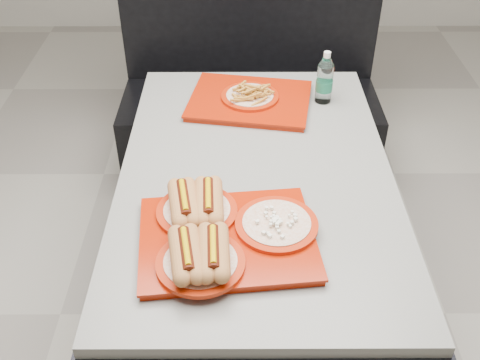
{
  "coord_description": "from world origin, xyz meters",
  "views": [
    {
      "loc": [
        -0.06,
        -1.49,
        1.87
      ],
      "look_at": [
        -0.05,
        -0.16,
        0.83
      ],
      "focal_mm": 42.0,
      "sensor_mm": 36.0,
      "label": 1
    }
  ],
  "objects_px": {
    "tray_far": "(250,98)",
    "water_bottle": "(325,80)",
    "diner_table": "(255,207)",
    "booth_bench": "(250,97)",
    "tray_near": "(220,232)"
  },
  "relations": [
    {
      "from": "tray_far",
      "to": "water_bottle",
      "type": "relative_size",
      "value": 2.46
    },
    {
      "from": "diner_table",
      "to": "water_bottle",
      "type": "bearing_deg",
      "value": 58.77
    },
    {
      "from": "diner_table",
      "to": "water_bottle",
      "type": "height_order",
      "value": "water_bottle"
    },
    {
      "from": "tray_near",
      "to": "diner_table",
      "type": "bearing_deg",
      "value": 72.07
    },
    {
      "from": "diner_table",
      "to": "tray_near",
      "type": "bearing_deg",
      "value": -107.93
    },
    {
      "from": "diner_table",
      "to": "water_bottle",
      "type": "xyz_separation_m",
      "value": [
        0.27,
        0.45,
        0.26
      ]
    },
    {
      "from": "tray_near",
      "to": "tray_far",
      "type": "distance_m",
      "value": 0.78
    },
    {
      "from": "booth_bench",
      "to": "tray_near",
      "type": "xyz_separation_m",
      "value": [
        -0.11,
        -1.44,
        0.39
      ]
    },
    {
      "from": "diner_table",
      "to": "tray_near",
      "type": "distance_m",
      "value": 0.42
    },
    {
      "from": "tray_near",
      "to": "water_bottle",
      "type": "height_order",
      "value": "water_bottle"
    },
    {
      "from": "water_bottle",
      "to": "booth_bench",
      "type": "bearing_deg",
      "value": 113.21
    },
    {
      "from": "diner_table",
      "to": "booth_bench",
      "type": "relative_size",
      "value": 1.05
    },
    {
      "from": "booth_bench",
      "to": "tray_near",
      "type": "bearing_deg",
      "value": -94.44
    },
    {
      "from": "water_bottle",
      "to": "diner_table",
      "type": "bearing_deg",
      "value": -121.23
    },
    {
      "from": "booth_bench",
      "to": "diner_table",
      "type": "bearing_deg",
      "value": -90.0
    }
  ]
}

